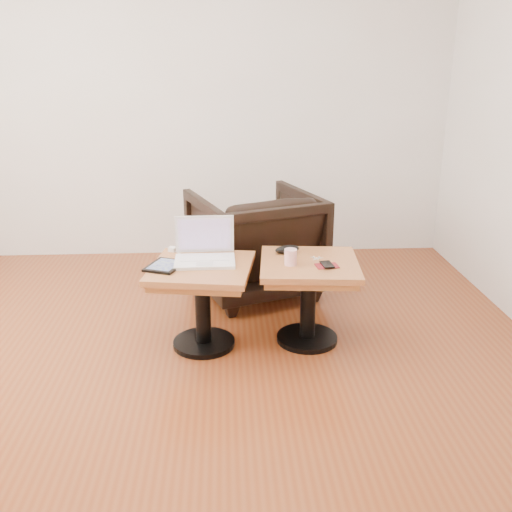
{
  "coord_description": "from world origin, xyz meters",
  "views": [
    {
      "loc": [
        0.32,
        -2.69,
        1.69
      ],
      "look_at": [
        0.5,
        0.46,
        0.58
      ],
      "focal_mm": 40.0,
      "sensor_mm": 36.0,
      "label": 1
    }
  ],
  "objects": [
    {
      "name": "tablet",
      "position": [
        -0.04,
        0.44,
        0.54
      ],
      "size": [
        0.25,
        0.28,
        0.02
      ],
      "rotation": [
        0.0,
        0.0,
        -0.38
      ],
      "color": "black",
      "rests_on": "side_table_left"
    },
    {
      "name": "striped_cup",
      "position": [
        0.7,
        0.44,
        0.57
      ],
      "size": [
        0.08,
        0.08,
        0.1
      ],
      "primitive_type": "cylinder",
      "rotation": [
        0.0,
        0.0,
        -0.04
      ],
      "color": "#F4737F",
      "rests_on": "side_table_right"
    },
    {
      "name": "room_shell",
      "position": [
        0.0,
        0.0,
        1.35
      ],
      "size": [
        4.52,
        4.52,
        2.71
      ],
      "color": "brown",
      "rests_on": "ground"
    },
    {
      "name": "side_table_left",
      "position": [
        0.18,
        0.46,
        0.4
      ],
      "size": [
        0.66,
        0.66,
        0.53
      ],
      "rotation": [
        0.0,
        0.0,
        -0.16
      ],
      "color": "black",
      "rests_on": "ground"
    },
    {
      "name": "earbuds_tangle",
      "position": [
        0.87,
        0.54,
        0.53
      ],
      "size": [
        0.07,
        0.05,
        0.01
      ],
      "color": "white",
      "rests_on": "side_table_right"
    },
    {
      "name": "armchair",
      "position": [
        0.53,
        1.29,
        0.39
      ],
      "size": [
        1.07,
        1.08,
        0.78
      ],
      "primitive_type": "imported",
      "rotation": [
        0.0,
        0.0,
        3.49
      ],
      "color": "black",
      "rests_on": "ground"
    },
    {
      "name": "glasses_case",
      "position": [
        0.7,
        0.65,
        0.55
      ],
      "size": [
        0.17,
        0.11,
        0.05
      ],
      "primitive_type": "ellipsoid",
      "rotation": [
        0.0,
        0.0,
        0.29
      ],
      "color": "black",
      "rests_on": "side_table_right"
    },
    {
      "name": "phone_on_sleeve",
      "position": [
        0.91,
        0.4,
        0.53
      ],
      "size": [
        0.14,
        0.12,
        0.02
      ],
      "rotation": [
        0.0,
        0.0,
        0.12
      ],
      "color": "maroon",
      "rests_on": "side_table_right"
    },
    {
      "name": "laptop",
      "position": [
        0.19,
        0.54,
        0.58
      ],
      "size": [
        0.36,
        0.28,
        0.26
      ],
      "rotation": [
        0.0,
        0.0,
        0.01
      ],
      "color": "white",
      "rests_on": "side_table_left"
    },
    {
      "name": "side_table_right",
      "position": [
        0.82,
        0.49,
        0.4
      ],
      "size": [
        0.63,
        0.63,
        0.53
      ],
      "rotation": [
        0.0,
        0.0,
        -0.09
      ],
      "color": "black",
      "rests_on": "ground"
    },
    {
      "name": "charging_adapter",
      "position": [
        -0.01,
        0.72,
        0.54
      ],
      "size": [
        0.06,
        0.06,
        0.03
      ],
      "primitive_type": "cube",
      "rotation": [
        0.0,
        0.0,
        -0.35
      ],
      "color": "white",
      "rests_on": "side_table_left"
    }
  ]
}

